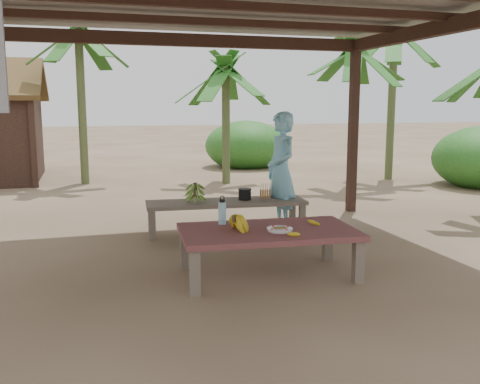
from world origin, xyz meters
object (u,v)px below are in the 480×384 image
object	(u,v)px
ripe_banana_bunch	(234,222)
cooking_pot	(245,194)
bench	(226,205)
woman	(281,171)
work_table	(268,235)
water_flask	(222,212)
plate	(280,229)

from	to	relation	value
ripe_banana_bunch	cooking_pot	world-z (taller)	ripe_banana_bunch
bench	cooking_pot	bearing A→B (deg)	7.13
ripe_banana_bunch	woman	distance (m)	2.35
ripe_banana_bunch	work_table	bearing A→B (deg)	-3.88
water_flask	bench	bearing A→B (deg)	73.63
work_table	water_flask	xyz separation A→B (m)	(-0.40, 0.37, 0.20)
bench	cooking_pot	distance (m)	0.30
bench	ripe_banana_bunch	distance (m)	2.00
water_flask	cooking_pot	xyz separation A→B (m)	(0.74, 1.61, -0.11)
woman	ripe_banana_bunch	bearing A→B (deg)	-36.12
ripe_banana_bunch	plate	world-z (taller)	ripe_banana_bunch
work_table	ripe_banana_bunch	distance (m)	0.39
work_table	plate	bearing A→B (deg)	-51.18
ripe_banana_bunch	cooking_pot	bearing A→B (deg)	70.09
plate	water_flask	xyz separation A→B (m)	(-0.48, 0.49, 0.11)
bench	ripe_banana_bunch	xyz separation A→B (m)	(-0.44, -1.94, 0.20)
work_table	water_flask	distance (m)	0.57
bench	plate	xyz separation A→B (m)	(0.01, -2.09, 0.12)
work_table	bench	distance (m)	1.97
water_flask	cooking_pot	bearing A→B (deg)	65.33
water_flask	woman	xyz separation A→B (m)	(1.28, 1.63, 0.21)
water_flask	woman	world-z (taller)	woman
work_table	water_flask	bearing A→B (deg)	141.56
bench	woman	world-z (taller)	woman
bench	water_flask	world-z (taller)	water_flask
plate	cooking_pot	bearing A→B (deg)	82.83
work_table	ripe_banana_bunch	xyz separation A→B (m)	(-0.36, 0.02, 0.16)
work_table	bench	size ratio (longest dim) A/B	0.83
water_flask	plate	bearing A→B (deg)	-45.51
bench	ripe_banana_bunch	size ratio (longest dim) A/B	7.52
woman	water_flask	bearing A→B (deg)	-41.96
water_flask	ripe_banana_bunch	bearing A→B (deg)	-84.43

